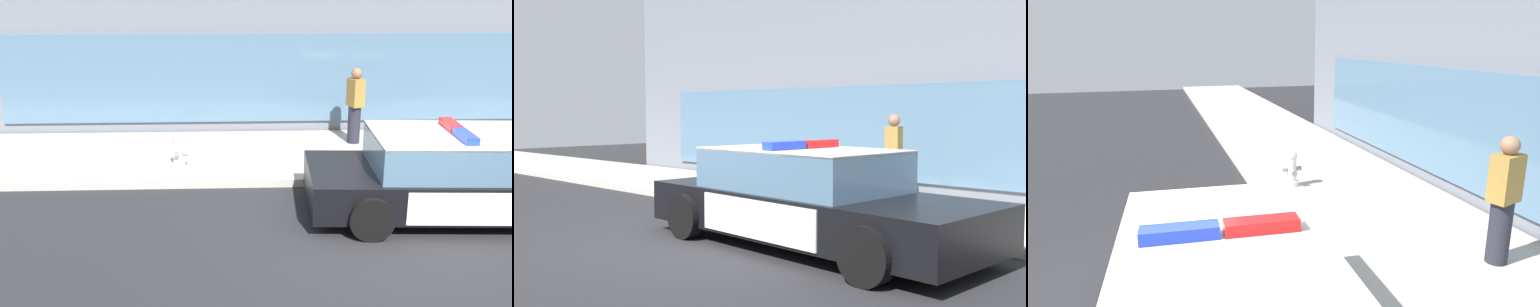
# 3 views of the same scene
# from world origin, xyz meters

# --- Properties ---
(sidewalk) EXTENTS (48.00, 3.49, 0.15)m
(sidewalk) POSITION_xyz_m (0.00, 3.84, 0.07)
(sidewalk) COLOR #B2ADA3
(sidewalk) RESTS_ON ground
(fire_hydrant) EXTENTS (0.34, 0.39, 0.73)m
(fire_hydrant) POSITION_xyz_m (-3.42, 2.85, 0.50)
(fire_hydrant) COLOR silver
(fire_hydrant) RESTS_ON sidewalk
(pedestrian_on_sidewalk) EXTENTS (0.36, 0.46, 1.71)m
(pedestrian_on_sidewalk) POSITION_xyz_m (0.41, 4.50, 1.01)
(pedestrian_on_sidewalk) COLOR #23232D
(pedestrian_on_sidewalk) RESTS_ON sidewalk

